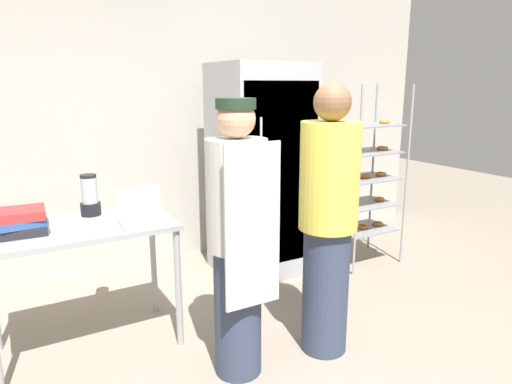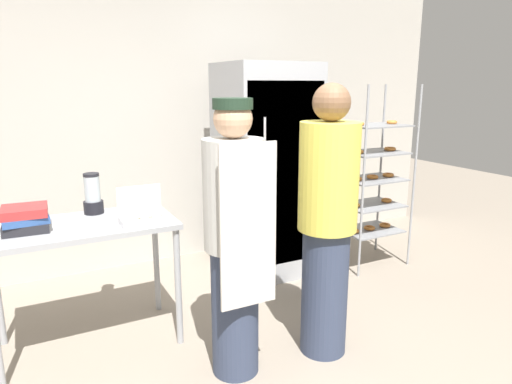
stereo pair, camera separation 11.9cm
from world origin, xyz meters
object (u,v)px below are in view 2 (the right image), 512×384
donut_box (143,217)px  binder_stack (25,219)px  refrigerator (266,171)px  baking_rack (372,179)px  blender_pitcher (93,196)px  person_customer (327,222)px  person_baker (235,238)px

donut_box → binder_stack: bearing=164.6°
refrigerator → baking_rack: bearing=-17.3°
refrigerator → blender_pitcher: size_ratio=6.77×
refrigerator → person_customer: refrigerator is taller
refrigerator → baking_rack: size_ratio=1.11×
donut_box → baking_rack: bearing=10.9°
refrigerator → person_baker: 1.62m
baking_rack → blender_pitcher: 2.59m
blender_pitcher → refrigerator: bearing=12.9°
blender_pitcher → person_baker: person_baker is taller
blender_pitcher → person_baker: (0.65, -0.96, -0.12)m
baking_rack → person_customer: size_ratio=0.99×
person_customer → person_baker: bearing=174.3°
refrigerator → baking_rack: (1.01, -0.31, -0.12)m
binder_stack → person_baker: person_baker is taller
person_baker → binder_stack: bearing=145.5°
refrigerator → donut_box: bearing=-150.1°
baking_rack → donut_box: bearing=-169.1°
person_baker → blender_pitcher: bearing=124.0°
refrigerator → donut_box: 1.54m
blender_pitcher → binder_stack: blender_pitcher is taller
baking_rack → person_customer: bearing=-141.0°
donut_box → blender_pitcher: size_ratio=1.02×
binder_stack → person_customer: (1.70, -0.80, -0.04)m
donut_box → blender_pitcher: 0.48m
binder_stack → refrigerator: bearing=16.0°
baking_rack → person_baker: size_ratio=1.04×
person_baker → person_customer: (0.62, -0.06, 0.03)m
refrigerator → person_customer: 1.42m
binder_stack → baking_rack: bearing=5.0°
baking_rack → binder_stack: (-3.02, -0.27, 0.09)m
binder_stack → person_customer: person_customer is taller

